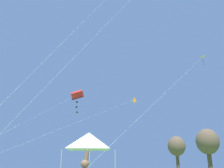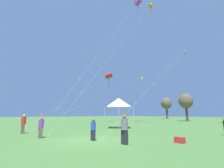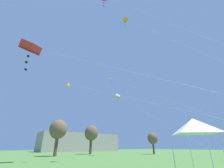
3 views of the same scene
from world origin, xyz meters
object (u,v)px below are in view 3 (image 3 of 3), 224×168
festival_tent (194,126)px  kite_orange_diamond_5 (125,19)px  kite_yellow_delta_3 (113,79)px  kite_red_box_2 (31,48)px  kite_white_box_1 (118,96)px  kite_orange_diamond_4 (69,84)px

festival_tent → kite_orange_diamond_5: 21.17m
kite_yellow_delta_3 → kite_orange_diamond_5: bearing=-109.5°
kite_red_box_2 → kite_orange_diamond_5: 17.45m
kite_red_box_2 → kite_yellow_delta_3: size_ratio=0.87×
kite_white_box_1 → festival_tent: bearing=-113.2°
kite_orange_diamond_5 → kite_red_box_2: bearing=178.9°
kite_white_box_1 → kite_red_box_2: (-21.55, -13.01, -2.58)m
festival_tent → kite_yellow_delta_3: size_ratio=0.17×
kite_white_box_1 → kite_orange_diamond_5: kite_orange_diamond_5 is taller
festival_tent → kite_white_box_1: (9.30, 21.70, 10.20)m
kite_yellow_delta_3 → kite_white_box_1: bearing=45.2°
kite_red_box_2 → kite_white_box_1: bearing=31.1°
kite_orange_diamond_4 → kite_yellow_delta_3: bearing=10.6°
kite_red_box_2 → festival_tent: bearing=-35.3°
kite_yellow_delta_3 → kite_orange_diamond_4: kite_yellow_delta_3 is taller
kite_orange_diamond_4 → kite_orange_diamond_5: kite_orange_diamond_5 is taller
kite_white_box_1 → kite_yellow_delta_3: 8.82m
kite_white_box_1 → kite_red_box_2: 25.30m
kite_white_box_1 → kite_yellow_delta_3: bearing=-134.8°
kite_yellow_delta_3 → kite_red_box_2: bearing=-156.2°
kite_white_box_1 → kite_orange_diamond_5: size_ratio=0.87×
festival_tent → kite_red_box_2: 16.83m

